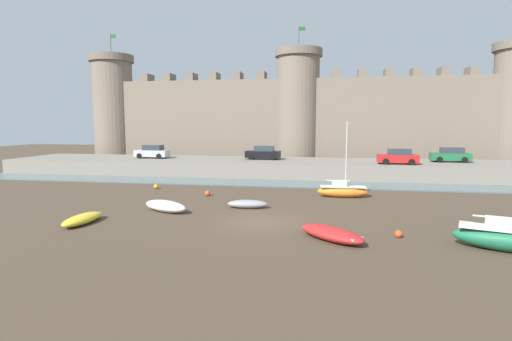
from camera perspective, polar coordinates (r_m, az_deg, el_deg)
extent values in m
plane|color=#4C3D2D|center=(24.22, 0.43, -7.39)|extent=(160.00, 160.00, 0.00)
cube|color=slate|center=(39.28, 4.15, -1.87)|extent=(80.00, 4.50, 0.10)
cube|color=gray|center=(46.34, 5.06, 0.41)|extent=(67.26, 10.00, 1.67)
cube|color=#7A6B5B|center=(56.03, 5.99, 6.75)|extent=(55.26, 2.80, 11.95)
cylinder|color=#7A6B5B|center=(64.17, -19.68, 7.72)|extent=(5.74, 5.74, 14.94)
cylinder|color=#706254|center=(64.86, -19.97, 14.78)|extent=(6.43, 6.43, 1.00)
cylinder|color=#4C4742|center=(65.18, -20.04, 16.51)|extent=(0.10, 0.10, 3.00)
cube|color=#19591E|center=(65.19, -19.72, 17.60)|extent=(0.80, 0.04, 0.50)
cylinder|color=#7A6B5B|center=(56.05, 6.01, 8.28)|extent=(5.74, 5.74, 14.94)
cylinder|color=#706254|center=(56.83, 6.11, 16.34)|extent=(6.43, 6.43, 1.00)
cylinder|color=#4C4742|center=(57.20, 6.14, 18.31)|extent=(0.10, 0.10, 3.00)
cube|color=#19591E|center=(57.43, 6.63, 19.48)|extent=(0.80, 0.04, 0.50)
cube|color=#746557|center=(61.95, -15.25, 12.59)|extent=(1.10, 2.52, 1.10)
cube|color=#746557|center=(60.61, -12.27, 12.81)|extent=(1.10, 2.52, 1.10)
cube|color=#746557|center=(59.44, -9.16, 13.00)|extent=(1.10, 2.52, 1.10)
cube|color=#746557|center=(58.44, -5.93, 13.16)|extent=(1.10, 2.52, 1.10)
cube|color=#746557|center=(57.62, -2.60, 13.28)|extent=(1.10, 2.52, 1.10)
cube|color=#746557|center=(56.99, 0.82, 13.36)|extent=(1.10, 2.52, 1.10)
cube|color=#746557|center=(56.29, 11.38, 13.31)|extent=(1.10, 2.52, 1.10)
cube|color=#746557|center=(56.47, 14.92, 13.20)|extent=(1.10, 2.52, 1.10)
cube|color=#746557|center=(56.85, 18.41, 13.04)|extent=(1.10, 2.52, 1.10)
cube|color=#746557|center=(57.42, 21.84, 12.84)|extent=(1.10, 2.52, 1.10)
cube|color=#746557|center=(58.19, 25.19, 12.60)|extent=(1.10, 2.52, 1.10)
cube|color=#746557|center=(59.14, 28.43, 12.32)|extent=(1.10, 2.52, 1.10)
ellipsoid|color=silver|center=(27.65, -12.82, -4.98)|extent=(3.86, 2.75, 0.75)
ellipsoid|color=white|center=(27.64, -12.82, -4.86)|extent=(3.14, 2.21, 0.41)
cube|color=beige|center=(27.44, -12.44, -4.85)|extent=(0.66, 1.09, 0.06)
cube|color=beige|center=(28.70, -14.73, -4.44)|extent=(0.56, 0.77, 0.08)
ellipsoid|color=yellow|center=(25.90, -23.56, -6.38)|extent=(1.38, 3.39, 0.56)
ellipsoid|color=#F2F246|center=(25.89, -23.57, -6.25)|extent=(1.08, 2.78, 0.31)
cube|color=beige|center=(25.69, -23.90, -6.28)|extent=(1.03, 0.26, 0.06)
cube|color=beige|center=(26.91, -21.92, -5.66)|extent=(0.68, 0.32, 0.08)
ellipsoid|color=red|center=(20.88, 10.72, -8.84)|extent=(3.94, 3.73, 0.69)
ellipsoid|color=#F23939|center=(20.87, 10.72, -8.68)|extent=(3.19, 3.01, 0.38)
cube|color=beige|center=(21.04, 10.10, -8.42)|extent=(0.98, 1.07, 0.06)
cube|color=beige|center=(19.93, 14.13, -9.44)|extent=(0.75, 0.79, 0.08)
ellipsoid|color=gray|center=(28.06, -1.22, -4.81)|extent=(2.94, 1.26, 0.59)
ellipsoid|color=silver|center=(28.05, -1.22, -4.69)|extent=(2.40, 0.99, 0.33)
cube|color=beige|center=(28.02, -0.78, -4.62)|extent=(0.29, 0.83, 0.06)
cube|color=beige|center=(28.16, -3.48, -4.61)|extent=(0.33, 0.55, 0.08)
ellipsoid|color=orange|center=(32.91, 12.30, -2.98)|extent=(4.14, 1.41, 0.90)
cube|color=silver|center=(32.85, 12.32, -2.27)|extent=(3.64, 1.20, 0.08)
cube|color=silver|center=(32.78, 11.80, -1.82)|extent=(1.18, 0.84, 0.44)
cylinder|color=silver|center=(32.57, 12.79, 2.34)|extent=(0.10, 0.10, 5.22)
cylinder|color=silver|center=(32.74, 11.63, -1.42)|extent=(1.84, 0.17, 0.08)
ellipsoid|color=#1E6B47|center=(22.11, 32.49, -8.38)|extent=(5.04, 2.91, 1.09)
cube|color=silver|center=(22.00, 32.58, -7.11)|extent=(4.42, 2.52, 0.08)
cube|color=silver|center=(21.91, 31.67, -6.40)|extent=(1.58, 1.32, 0.44)
cylinder|color=silver|center=(21.86, 31.39, -5.80)|extent=(2.08, 0.77, 0.08)
sphere|color=#E04C1E|center=(32.94, -6.94, -3.25)|extent=(0.46, 0.46, 0.46)
sphere|color=#E04C1E|center=(22.26, 19.69, -8.53)|extent=(0.39, 0.39, 0.39)
sphere|color=orange|center=(37.35, -14.08, -2.25)|extent=(0.43, 0.43, 0.43)
cube|color=red|center=(44.45, 19.57, 1.64)|extent=(4.13, 1.76, 0.80)
cube|color=#2D3842|center=(44.42, 19.79, 2.54)|extent=(2.28, 1.53, 0.64)
cylinder|color=black|center=(43.45, 18.06, 1.22)|extent=(0.64, 0.19, 0.64)
cylinder|color=black|center=(45.13, 17.79, 1.42)|extent=(0.64, 0.19, 0.64)
cylinder|color=black|center=(43.85, 21.36, 1.14)|extent=(0.64, 0.19, 0.64)
cylinder|color=black|center=(45.51, 20.97, 1.34)|extent=(0.64, 0.19, 0.64)
cube|color=#B2B5B7|center=(50.77, -14.63, 2.40)|extent=(4.13, 1.76, 0.80)
cube|color=#2D3842|center=(50.66, -14.50, 3.18)|extent=(2.28, 1.53, 0.64)
cylinder|color=black|center=(50.60, -16.33, 2.01)|extent=(0.64, 0.19, 0.64)
cylinder|color=black|center=(52.11, -15.48, 2.17)|extent=(0.64, 0.19, 0.64)
cylinder|color=black|center=(49.49, -13.71, 1.99)|extent=(0.64, 0.19, 0.64)
cylinder|color=black|center=(51.04, -12.92, 2.15)|extent=(0.64, 0.19, 0.64)
cube|color=black|center=(47.48, 1.01, 2.33)|extent=(4.13, 1.76, 0.80)
cube|color=#2D3842|center=(47.40, 1.19, 3.17)|extent=(2.28, 1.53, 0.64)
cylinder|color=black|center=(46.90, -0.70, 1.93)|extent=(0.64, 0.19, 0.64)
cylinder|color=black|center=(48.56, -0.30, 2.10)|extent=(0.64, 0.19, 0.64)
cylinder|color=black|center=(46.46, 2.38, 1.88)|extent=(0.64, 0.19, 0.64)
cylinder|color=black|center=(48.14, 2.67, 2.05)|extent=(0.64, 0.19, 0.64)
cube|color=#1E6638|center=(49.11, 25.98, 1.80)|extent=(4.13, 1.76, 0.80)
cube|color=#2D3842|center=(49.10, 26.19, 2.61)|extent=(2.28, 1.53, 0.64)
cylinder|color=black|center=(47.99, 24.76, 1.42)|extent=(0.64, 0.19, 0.64)
cylinder|color=black|center=(49.64, 24.29, 1.60)|extent=(0.64, 0.19, 0.64)
cylinder|color=black|center=(48.67, 27.66, 1.34)|extent=(0.64, 0.19, 0.64)
cylinder|color=black|center=(50.29, 27.11, 1.52)|extent=(0.64, 0.19, 0.64)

